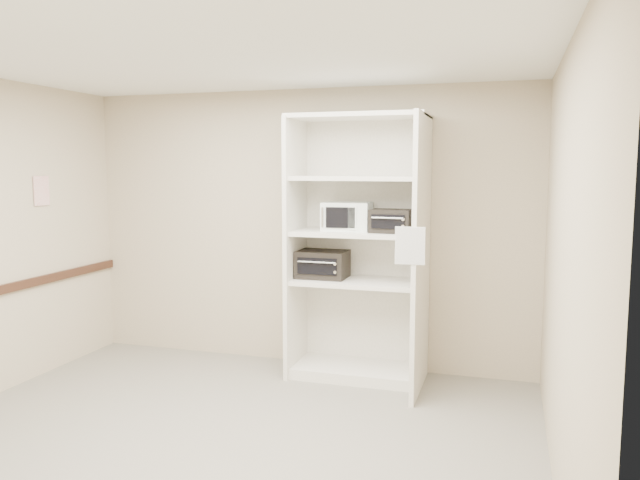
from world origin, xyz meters
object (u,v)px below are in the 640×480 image
(toaster_oven_upper, at_px, (392,221))
(toaster_oven_lower, at_px, (323,264))
(microwave, at_px, (347,216))
(shelving_unit, at_px, (363,257))

(toaster_oven_upper, bearing_deg, toaster_oven_lower, 178.90)
(microwave, bearing_deg, toaster_oven_lower, -175.86)
(microwave, bearing_deg, shelving_unit, -14.83)
(toaster_oven_upper, xyz_separation_m, toaster_oven_lower, (-0.66, 0.06, -0.43))
(microwave, xyz_separation_m, toaster_oven_lower, (-0.23, -0.03, -0.45))
(shelving_unit, relative_size, toaster_oven_lower, 5.31)
(shelving_unit, xyz_separation_m, toaster_oven_upper, (0.27, -0.05, 0.34))
(microwave, relative_size, toaster_oven_lower, 0.95)
(shelving_unit, distance_m, microwave, 0.40)
(toaster_oven_upper, distance_m, toaster_oven_lower, 0.79)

